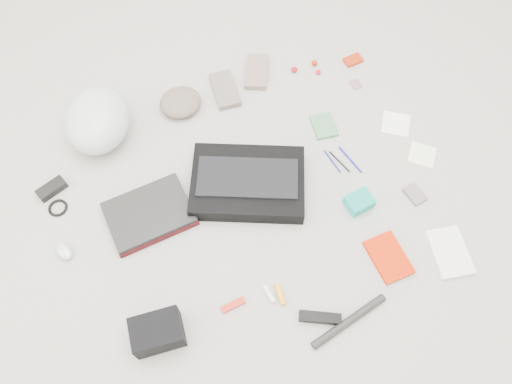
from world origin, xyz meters
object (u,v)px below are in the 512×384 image
object	(u,v)px
bike_helmet	(98,120)
laptop	(149,212)
accordion_wallet	(359,202)
messenger_bag	(248,183)
camera_bag	(157,332)
book_red	(388,257)

from	to	relation	value
bike_helmet	laptop	bearing A→B (deg)	-58.62
laptop	accordion_wallet	xyz separation A→B (m)	(0.80, -0.21, -0.01)
messenger_bag	accordion_wallet	size ratio (longest dim) A/B	4.45
bike_helmet	accordion_wallet	distance (m)	1.13
camera_bag	accordion_wallet	size ratio (longest dim) A/B	1.71
camera_bag	book_red	bearing A→B (deg)	3.01
bike_helmet	camera_bag	xyz separation A→B (m)	(0.04, -0.92, -0.04)
messenger_bag	bike_helmet	world-z (taller)	bike_helmet
messenger_bag	laptop	distance (m)	0.41
book_red	accordion_wallet	bearing A→B (deg)	88.67
book_red	accordion_wallet	distance (m)	0.24
messenger_bag	laptop	size ratio (longest dim) A/B	1.41
messenger_bag	bike_helmet	bearing A→B (deg)	159.28
laptop	accordion_wallet	bearing A→B (deg)	-22.68
accordion_wallet	messenger_bag	bearing A→B (deg)	141.11
camera_bag	messenger_bag	bearing A→B (deg)	46.92
laptop	bike_helmet	xyz separation A→B (m)	(-0.11, 0.45, 0.07)
bike_helmet	camera_bag	distance (m)	0.92
laptop	camera_bag	size ratio (longest dim) A/B	1.85
messenger_bag	laptop	xyz separation A→B (m)	(-0.41, -0.00, -0.00)
bike_helmet	messenger_bag	bearing A→B (deg)	-22.83
laptop	book_red	distance (m)	0.94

